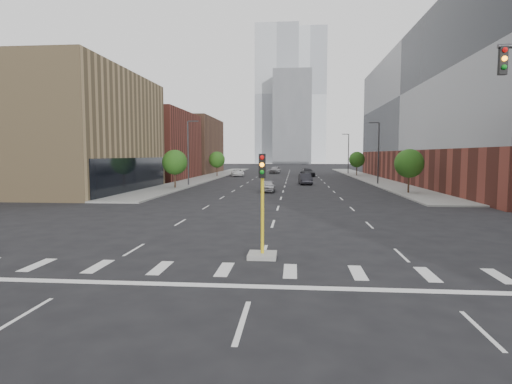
# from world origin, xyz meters

# --- Properties ---
(ground) EXTENTS (400.00, 400.00, 0.00)m
(ground) POSITION_xyz_m (0.00, 0.00, 0.00)
(ground) COLOR black
(ground) RESTS_ON ground
(sidewalk_left_far) EXTENTS (5.00, 92.00, 0.15)m
(sidewalk_left_far) POSITION_xyz_m (-15.00, 74.00, 0.07)
(sidewalk_left_far) COLOR gray
(sidewalk_left_far) RESTS_ON ground
(sidewalk_right_far) EXTENTS (5.00, 92.00, 0.15)m
(sidewalk_right_far) POSITION_xyz_m (15.00, 74.00, 0.07)
(sidewalk_right_far) COLOR gray
(sidewalk_right_far) RESTS_ON ground
(building_left_mid) EXTENTS (20.00, 24.00, 14.00)m
(building_left_mid) POSITION_xyz_m (-27.50, 40.00, 7.00)
(building_left_mid) COLOR #9C8158
(building_left_mid) RESTS_ON ground
(building_left_far_a) EXTENTS (20.00, 22.00, 12.00)m
(building_left_far_a) POSITION_xyz_m (-27.50, 66.00, 6.00)
(building_left_far_a) COLOR brown
(building_left_far_a) RESTS_ON ground
(building_left_far_b) EXTENTS (20.00, 24.00, 13.00)m
(building_left_far_b) POSITION_xyz_m (-27.50, 92.00, 6.50)
(building_left_far_b) COLOR brown
(building_left_far_b) RESTS_ON ground
(building_right_main) EXTENTS (24.00, 70.00, 22.00)m
(building_right_main) POSITION_xyz_m (29.50, 60.00, 11.00)
(building_right_main) COLOR brown
(building_right_main) RESTS_ON ground
(tower_left) EXTENTS (22.00, 22.00, 70.00)m
(tower_left) POSITION_xyz_m (-8.00, 220.00, 35.00)
(tower_left) COLOR #B2B7BC
(tower_left) RESTS_ON ground
(tower_right) EXTENTS (20.00, 20.00, 80.00)m
(tower_right) POSITION_xyz_m (10.00, 260.00, 40.00)
(tower_right) COLOR #B2B7BC
(tower_right) RESTS_ON ground
(tower_mid) EXTENTS (18.00, 18.00, 44.00)m
(tower_mid) POSITION_xyz_m (0.00, 200.00, 22.00)
(tower_mid) COLOR slate
(tower_mid) RESTS_ON ground
(median_traffic_signal) EXTENTS (1.20, 1.20, 4.40)m
(median_traffic_signal) POSITION_xyz_m (0.00, 8.97, 0.97)
(median_traffic_signal) COLOR #999993
(median_traffic_signal) RESTS_ON ground
(streetlight_right_a) EXTENTS (1.60, 0.22, 9.07)m
(streetlight_right_a) POSITION_xyz_m (13.41, 55.00, 5.01)
(streetlight_right_a) COLOR #2D2D30
(streetlight_right_a) RESTS_ON ground
(streetlight_right_b) EXTENTS (1.60, 0.22, 9.07)m
(streetlight_right_b) POSITION_xyz_m (13.41, 90.00, 5.01)
(streetlight_right_b) COLOR #2D2D30
(streetlight_right_b) RESTS_ON ground
(streetlight_left) EXTENTS (1.60, 0.22, 9.07)m
(streetlight_left) POSITION_xyz_m (-13.41, 50.00, 5.01)
(streetlight_left) COLOR #2D2D30
(streetlight_left) RESTS_ON ground
(tree_left_near) EXTENTS (3.20, 3.20, 4.85)m
(tree_left_near) POSITION_xyz_m (-14.00, 45.00, 3.39)
(tree_left_near) COLOR #382619
(tree_left_near) RESTS_ON ground
(tree_left_far) EXTENTS (3.20, 3.20, 4.85)m
(tree_left_far) POSITION_xyz_m (-14.00, 75.00, 3.39)
(tree_left_far) COLOR #382619
(tree_left_far) RESTS_ON ground
(tree_right_near) EXTENTS (3.20, 3.20, 4.85)m
(tree_right_near) POSITION_xyz_m (14.00, 40.00, 3.39)
(tree_right_near) COLOR #382619
(tree_right_near) RESTS_ON ground
(tree_right_far) EXTENTS (3.20, 3.20, 4.85)m
(tree_right_far) POSITION_xyz_m (14.00, 80.00, 3.39)
(tree_right_far) COLOR #382619
(tree_right_far) RESTS_ON ground
(car_near_left) EXTENTS (1.63, 4.03, 1.37)m
(car_near_left) POSITION_xyz_m (-1.76, 41.16, 0.69)
(car_near_left) COLOR #A8A8AD
(car_near_left) RESTS_ON ground
(car_mid_right) EXTENTS (2.10, 5.02, 1.61)m
(car_mid_right) POSITION_xyz_m (2.93, 54.53, 0.81)
(car_mid_right) COLOR black
(car_mid_right) RESTS_ON ground
(car_far_left) EXTENTS (3.37, 5.76, 1.51)m
(car_far_left) POSITION_xyz_m (-10.29, 77.80, 0.75)
(car_far_left) COLOR silver
(car_far_left) RESTS_ON ground
(car_deep_right) EXTENTS (3.18, 5.96, 1.64)m
(car_deep_right) POSITION_xyz_m (3.93, 78.18, 0.82)
(car_deep_right) COLOR black
(car_deep_right) RESTS_ON ground
(car_distant) EXTENTS (2.77, 5.14, 1.66)m
(car_distant) POSITION_xyz_m (-3.21, 91.69, 0.83)
(car_distant) COLOR #A1A0A5
(car_distant) RESTS_ON ground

